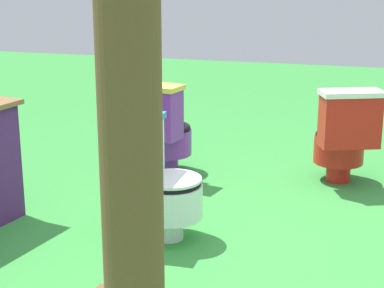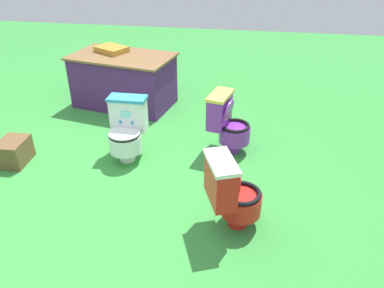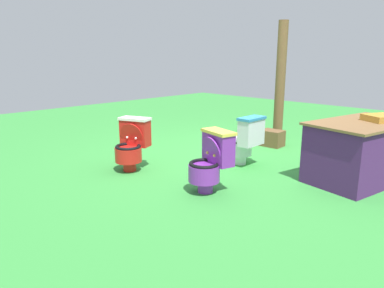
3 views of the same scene
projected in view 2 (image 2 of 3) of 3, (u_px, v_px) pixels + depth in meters
ground at (102, 179)px, 4.15m from camera, size 14.00×14.00×0.00m
toilet_red at (232, 193)px, 3.33m from camera, size 0.61×0.56×0.73m
toilet_white at (127, 129)px, 4.36m from camera, size 0.44×0.50×0.73m
toilet_purple at (228, 123)px, 4.50m from camera, size 0.57×0.50×0.73m
vendor_table at (124, 80)px, 5.68m from camera, size 1.60×1.12×0.85m
small_crate at (14, 152)px, 4.38m from camera, size 0.31×0.40×0.28m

